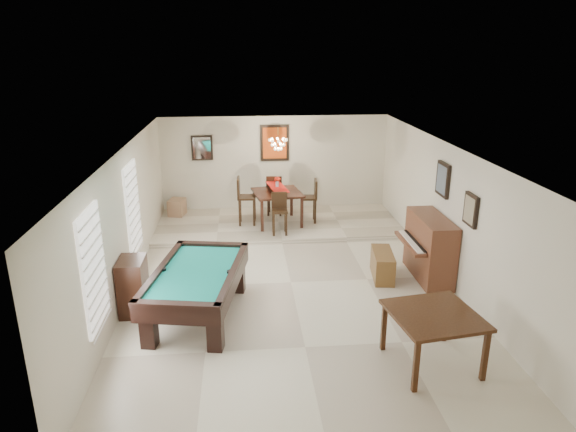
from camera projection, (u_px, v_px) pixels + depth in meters
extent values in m
cube|color=beige|center=(291.00, 283.00, 9.89)|extent=(6.00, 9.00, 0.02)
cube|color=silver|center=(275.00, 165.00, 13.73)|extent=(6.00, 0.04, 2.60)
cube|color=silver|center=(334.00, 360.00, 5.23)|extent=(6.00, 0.04, 2.60)
cube|color=silver|center=(125.00, 223.00, 9.22)|extent=(0.04, 9.00, 2.60)
cube|color=silver|center=(448.00, 214.00, 9.74)|extent=(0.04, 9.00, 2.60)
cube|color=white|center=(291.00, 149.00, 9.07)|extent=(6.00, 9.00, 0.04)
cube|color=beige|center=(278.00, 224.00, 12.94)|extent=(6.00, 2.50, 0.12)
cube|color=white|center=(93.00, 269.00, 7.11)|extent=(0.06, 1.00, 1.70)
cube|color=white|center=(133.00, 208.00, 9.75)|extent=(0.06, 1.00, 1.70)
cube|color=brown|center=(382.00, 265.00, 10.03)|extent=(0.49, 0.99, 0.53)
cube|color=black|center=(133.00, 286.00, 8.65)|extent=(0.43, 0.64, 0.96)
cube|color=#9D7455|center=(177.00, 207.00, 13.37)|extent=(0.47, 0.54, 0.42)
cube|color=#D84C14|center=(275.00, 143.00, 13.50)|extent=(0.75, 0.06, 0.95)
cube|color=white|center=(202.00, 148.00, 13.37)|extent=(0.55, 0.06, 0.65)
cube|color=slate|center=(443.00, 179.00, 9.83)|extent=(0.06, 0.55, 0.65)
cube|color=gray|center=(471.00, 210.00, 8.66)|extent=(0.06, 0.45, 0.55)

